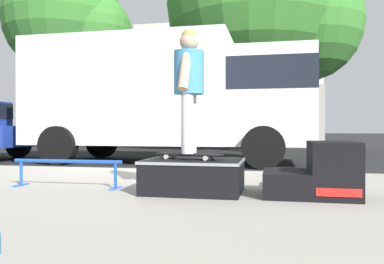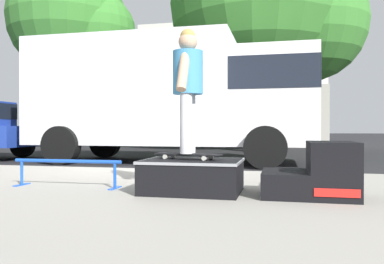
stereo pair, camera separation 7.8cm
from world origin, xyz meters
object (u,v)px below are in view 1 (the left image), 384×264
(skateboard, at_px, (189,154))
(skater_kid, at_px, (189,80))
(street_tree_neighbour, at_px, (70,22))
(street_tree_main, at_px, (264,9))
(box_truck, at_px, (170,94))
(grind_rail, at_px, (67,167))
(skate_box, at_px, (194,175))
(kicker_ramp, at_px, (318,174))

(skateboard, bearing_deg, skater_kid, 0.00)
(street_tree_neighbour, bearing_deg, street_tree_main, 2.03)
(skater_kid, height_order, box_truck, box_truck)
(skateboard, distance_m, street_tree_neighbour, 12.76)
(street_tree_main, distance_m, street_tree_neighbour, 7.54)
(box_truck, bearing_deg, grind_rail, -89.36)
(skate_box, bearing_deg, grind_rail, 178.23)
(grind_rail, distance_m, street_tree_neighbour, 12.05)
(skate_box, bearing_deg, street_tree_neighbour, 125.68)
(grind_rail, height_order, skateboard, skateboard)
(skater_kid, bearing_deg, skateboard, 180.00)
(box_truck, distance_m, street_tree_main, 6.42)
(grind_rail, relative_size, street_tree_neighbour, 0.19)
(kicker_ramp, height_order, street_tree_main, street_tree_main)
(skate_box, relative_size, skater_kid, 0.77)
(box_truck, relative_size, street_tree_neighbour, 0.92)
(grind_rail, relative_size, skateboard, 1.77)
(skate_box, height_order, grind_rail, skate_box)
(skater_kid, distance_m, street_tree_neighbour, 12.49)
(kicker_ramp, bearing_deg, grind_rail, 179.03)
(skate_box, xyz_separation_m, skater_kid, (-0.07, 0.04, 1.07))
(skate_box, height_order, skater_kid, skater_kid)
(grind_rail, distance_m, box_truck, 5.20)
(skater_kid, height_order, street_tree_main, street_tree_main)
(kicker_ramp, height_order, skater_kid, skater_kid)
(kicker_ramp, bearing_deg, street_tree_main, 94.61)
(grind_rail, height_order, box_truck, box_truck)
(kicker_ramp, distance_m, skater_kid, 1.75)
(grind_rail, height_order, street_tree_main, street_tree_main)
(kicker_ramp, relative_size, skater_kid, 0.67)
(skateboard, height_order, street_tree_neighbour, street_tree_neighbour)
(kicker_ramp, xyz_separation_m, street_tree_main, (-0.81, 10.03, 4.80))
(skate_box, bearing_deg, kicker_ramp, -0.01)
(grind_rail, bearing_deg, skateboard, -0.38)
(skateboard, distance_m, street_tree_main, 11.02)
(kicker_ramp, distance_m, street_tree_main, 11.14)
(skate_box, xyz_separation_m, street_tree_neighbour, (-7.01, 9.76, 4.72))
(skater_kid, bearing_deg, kicker_ramp, -1.61)
(skateboard, bearing_deg, skate_box, -30.67)
(grind_rail, height_order, street_tree_neighbour, street_tree_neighbour)
(kicker_ramp, xyz_separation_m, skateboard, (-1.41, 0.04, 0.18))
(kicker_ramp, distance_m, street_tree_neighbour, 13.67)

